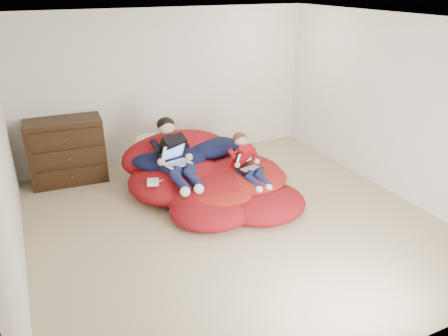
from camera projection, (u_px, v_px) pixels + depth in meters
room_shell at (234, 207)px, 5.60m from camera, size 5.10×5.10×2.77m
dresser at (67, 151)px, 6.63m from camera, size 1.13×0.64×0.99m
beanbag_pile at (209, 178)px, 6.31m from camera, size 2.30×2.43×0.86m
cream_pillow at (148, 142)px, 6.65m from camera, size 0.42×0.26×0.26m
older_boy at (174, 152)px, 6.04m from camera, size 0.44×1.17×0.77m
younger_boy at (246, 159)px, 6.07m from camera, size 0.35×0.87×0.61m
laptop_white at (176, 158)px, 6.01m from camera, size 0.40×0.41×0.24m
laptop_black at (247, 163)px, 6.06m from camera, size 0.36×0.37×0.23m
power_adapter at (153, 182)px, 5.81m from camera, size 0.19×0.19×0.06m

